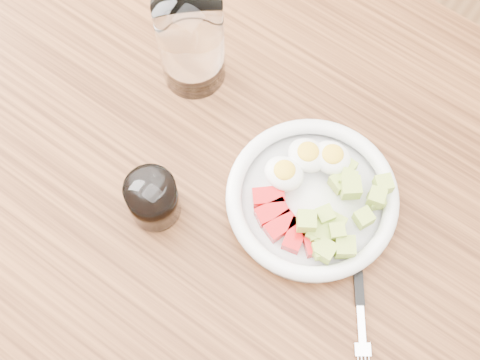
% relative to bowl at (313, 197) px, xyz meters
% --- Properties ---
extents(ground, '(4.00, 4.00, 0.00)m').
position_rel_bowl_xyz_m(ground, '(-0.08, -0.05, -0.79)').
color(ground, brown).
rests_on(ground, ground).
extents(dining_table, '(1.50, 0.90, 0.77)m').
position_rel_bowl_xyz_m(dining_table, '(-0.08, -0.05, -0.12)').
color(dining_table, brown).
rests_on(dining_table, ground).
extents(bowl, '(0.24, 0.24, 0.06)m').
position_rel_bowl_xyz_m(bowl, '(0.00, 0.00, 0.00)').
color(bowl, white).
rests_on(bowl, dining_table).
extents(fork, '(0.12, 0.16, 0.01)m').
position_rel_bowl_xyz_m(fork, '(0.12, -0.07, -0.02)').
color(fork, black).
rests_on(fork, dining_table).
extents(water_glass, '(0.09, 0.09, 0.17)m').
position_rel_bowl_xyz_m(water_glass, '(-0.26, 0.07, 0.06)').
color(water_glass, white).
rests_on(water_glass, dining_table).
extents(coffee_glass, '(0.07, 0.07, 0.08)m').
position_rel_bowl_xyz_m(coffee_glass, '(-0.17, -0.13, 0.02)').
color(coffee_glass, white).
rests_on(coffee_glass, dining_table).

